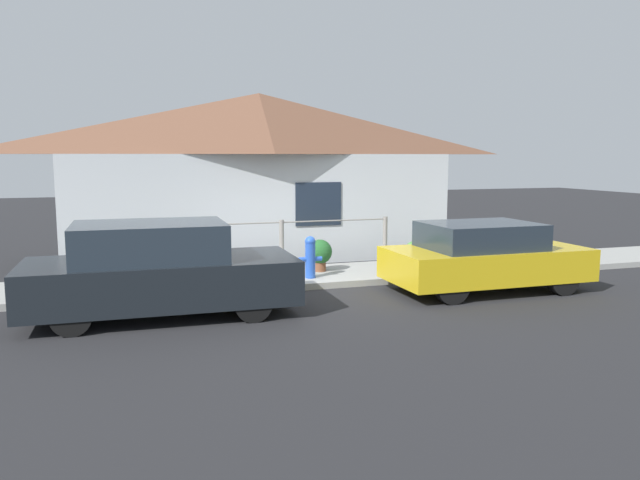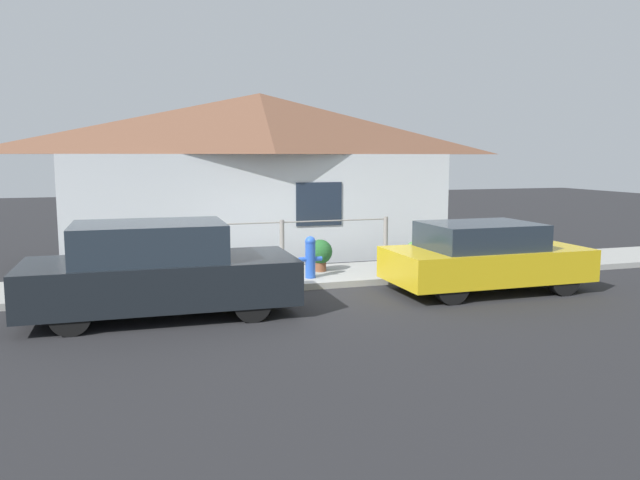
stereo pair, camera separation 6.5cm
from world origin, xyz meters
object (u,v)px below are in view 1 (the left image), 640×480
object	(u,v)px
potted_plant_near_hydrant	(320,253)
potted_plant_corner	(414,251)
car_right	(484,257)
fire_hydrant	(310,256)
potted_plant_by_fence	(166,261)
car_left	(159,271)

from	to	relation	value
potted_plant_near_hydrant	potted_plant_corner	size ratio (longest dim) A/B	1.34
car_right	fire_hydrant	bearing A→B (deg)	151.30
potted_plant_near_hydrant	potted_plant_by_fence	xyz separation A→B (m)	(-3.11, -0.02, 0.00)
car_right	fire_hydrant	distance (m)	3.30
potted_plant_near_hydrant	potted_plant_corner	distance (m)	2.32
potted_plant_corner	fire_hydrant	bearing A→B (deg)	-161.53
car_right	potted_plant_corner	size ratio (longest dim) A/B	7.41
fire_hydrant	potted_plant_by_fence	world-z (taller)	fire_hydrant
potted_plant_near_hydrant	potted_plant_corner	bearing A→B (deg)	6.92
car_right	potted_plant_corner	world-z (taller)	car_right
car_left	potted_plant_by_fence	xyz separation A→B (m)	(0.27, 2.20, -0.22)
car_left	potted_plant_corner	size ratio (longest dim) A/B	8.46
car_left	potted_plant_corner	world-z (taller)	car_left
car_left	car_right	bearing A→B (deg)	1.23
potted_plant_near_hydrant	fire_hydrant	bearing A→B (deg)	-122.84
car_left	potted_plant_corner	bearing A→B (deg)	24.97
potted_plant_by_fence	potted_plant_corner	world-z (taller)	potted_plant_by_fence
fire_hydrant	potted_plant_near_hydrant	bearing A→B (deg)	57.16
fire_hydrant	potted_plant_near_hydrant	distance (m)	0.74
car_right	fire_hydrant	size ratio (longest dim) A/B	4.45
car_right	potted_plant_by_fence	bearing A→B (deg)	158.76
potted_plant_by_fence	car_left	bearing A→B (deg)	-96.89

